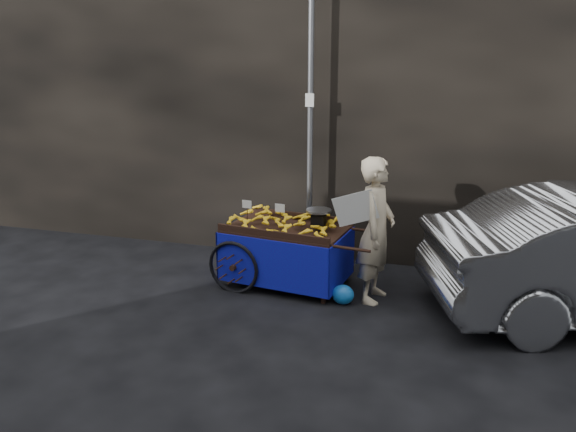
% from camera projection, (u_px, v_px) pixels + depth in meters
% --- Properties ---
extents(ground, '(80.00, 80.00, 0.00)m').
position_uv_depth(ground, '(262.00, 295.00, 7.27)').
color(ground, black).
rests_on(ground, ground).
extents(building_wall, '(13.50, 2.00, 5.00)m').
position_uv_depth(building_wall, '(336.00, 87.00, 8.87)').
color(building_wall, black).
rests_on(building_wall, ground).
extents(street_pole, '(0.12, 0.10, 4.00)m').
position_uv_depth(street_pole, '(310.00, 128.00, 7.83)').
color(street_pole, slate).
rests_on(street_pole, ground).
extents(banana_cart, '(2.25, 1.26, 1.17)m').
position_uv_depth(banana_cart, '(283.00, 233.00, 7.45)').
color(banana_cart, black).
rests_on(banana_cart, ground).
extents(vendor, '(0.79, 0.72, 1.83)m').
position_uv_depth(vendor, '(376.00, 230.00, 6.91)').
color(vendor, '#BEAC8D').
rests_on(vendor, ground).
extents(plastic_bag, '(0.28, 0.22, 0.25)m').
position_uv_depth(plastic_bag, '(343.00, 295.00, 6.98)').
color(plastic_bag, blue).
rests_on(plastic_bag, ground).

